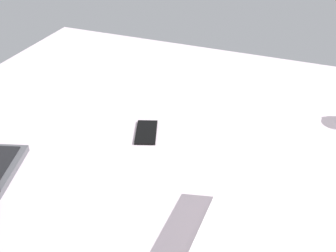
{
  "coord_description": "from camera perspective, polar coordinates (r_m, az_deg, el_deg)",
  "views": [
    {
      "loc": [
        -43.91,
        118.42,
        97.25
      ],
      "look_at": [
        -1.49,
        10.77,
        24.0
      ],
      "focal_mm": 46.38,
      "sensor_mm": 36.0,
      "label": 1
    }
  ],
  "objects": [
    {
      "name": "bed_mattress",
      "position": [
        1.54,
        0.95,
        -2.61
      ],
      "size": [
        180.0,
        140.0,
        18.0
      ],
      "primitive_type": "cube",
      "color": "silver",
      "rests_on": "ground"
    },
    {
      "name": "cell_phone",
      "position": [
        1.44,
        -2.87,
        -0.82
      ],
      "size": [
        11.13,
        15.47,
        0.8
      ],
      "primitive_type": "cube",
      "rotation": [
        0.0,
        0.0,
        0.34
      ],
      "color": "black",
      "rests_on": "bed_mattress"
    }
  ]
}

